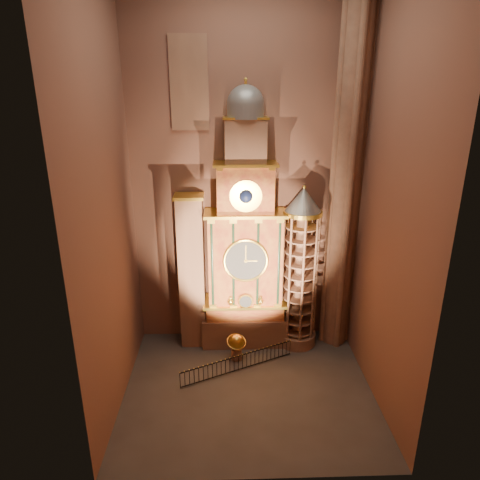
{
  "coord_description": "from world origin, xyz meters",
  "views": [
    {
      "loc": [
        -1.13,
        -20.17,
        16.22
      ],
      "look_at": [
        -0.38,
        3.0,
        7.99
      ],
      "focal_mm": 32.0,
      "sensor_mm": 36.0,
      "label": 1
    }
  ],
  "objects_px": {
    "portrait_tower": "(192,272)",
    "iron_railing": "(238,363)",
    "astronomical_clock": "(245,249)",
    "stair_turret": "(300,271)",
    "celestial_globe": "(236,345)"
  },
  "relations": [
    {
      "from": "portrait_tower",
      "to": "astronomical_clock",
      "type": "bearing_deg",
      "value": -0.29
    },
    {
      "from": "astronomical_clock",
      "to": "iron_railing",
      "type": "relative_size",
      "value": 2.48
    },
    {
      "from": "iron_railing",
      "to": "portrait_tower",
      "type": "bearing_deg",
      "value": 131.09
    },
    {
      "from": "astronomical_clock",
      "to": "celestial_globe",
      "type": "relative_size",
      "value": 9.43
    },
    {
      "from": "stair_turret",
      "to": "celestial_globe",
      "type": "relative_size",
      "value": 6.1
    },
    {
      "from": "astronomical_clock",
      "to": "portrait_tower",
      "type": "bearing_deg",
      "value": 179.71
    },
    {
      "from": "astronomical_clock",
      "to": "celestial_globe",
      "type": "xyz_separation_m",
      "value": [
        -0.6,
        -2.07,
        -5.62
      ]
    },
    {
      "from": "iron_railing",
      "to": "celestial_globe",
      "type": "bearing_deg",
      "value": 93.97
    },
    {
      "from": "iron_railing",
      "to": "stair_turret",
      "type": "bearing_deg",
      "value": 36.94
    },
    {
      "from": "stair_turret",
      "to": "iron_railing",
      "type": "relative_size",
      "value": 1.6
    },
    {
      "from": "astronomical_clock",
      "to": "iron_railing",
      "type": "height_order",
      "value": "astronomical_clock"
    },
    {
      "from": "astronomical_clock",
      "to": "portrait_tower",
      "type": "height_order",
      "value": "astronomical_clock"
    },
    {
      "from": "celestial_globe",
      "to": "iron_railing",
      "type": "xyz_separation_m",
      "value": [
        0.08,
        -1.21,
        -0.51
      ]
    },
    {
      "from": "portrait_tower",
      "to": "iron_railing",
      "type": "xyz_separation_m",
      "value": [
        2.88,
        -3.3,
        -4.59
      ]
    },
    {
      "from": "portrait_tower",
      "to": "iron_railing",
      "type": "distance_m",
      "value": 6.35
    }
  ]
}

